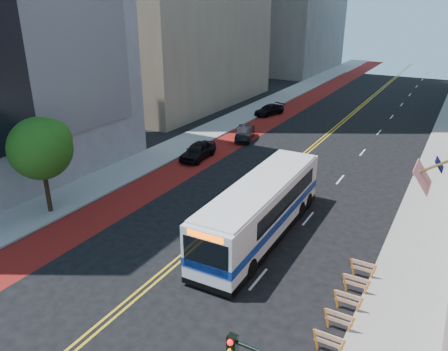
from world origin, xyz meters
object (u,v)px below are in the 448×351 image
Objects in this scene: car_a at (198,151)px; car_c at (269,110)px; car_b at (245,133)px; street_tree at (41,146)px; transit_bus at (262,208)px.

car_a reaches higher than car_c.
car_c is (-1.01, 18.71, -0.13)m from car_a.
car_b is 0.97× the size of car_c.
street_tree is 33.55m from car_c.
car_a is 7.62m from car_b.
car_c is at bearing 82.79° from car_b.
car_c is at bearing 111.99° from transit_bus.
street_tree reaches higher than car_c.
transit_bus is 20.40m from car_b.
car_c is at bearing 89.97° from car_a.
street_tree is at bearing -118.53° from car_b.
transit_bus is 2.91× the size of car_a.
car_c is (-12.21, 28.88, -1.27)m from transit_bus.
car_a is 1.05× the size of car_b.
street_tree is at bearing -75.14° from car_c.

